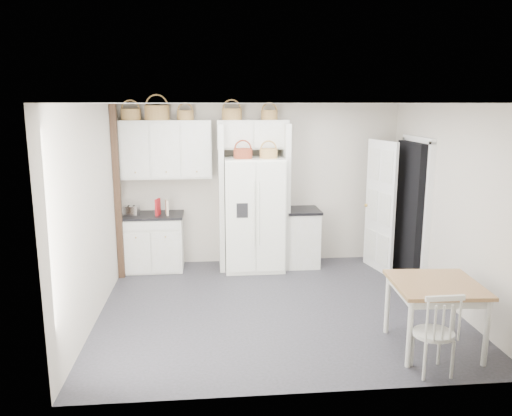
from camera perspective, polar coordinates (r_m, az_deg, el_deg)
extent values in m
plane|color=#28282C|center=(6.64, 2.36, -11.19)|extent=(4.50, 4.50, 0.00)
plane|color=white|center=(6.11, 2.57, 11.86)|extent=(4.50, 4.50, 0.00)
plane|color=#BAB3A6|center=(8.20, 0.56, 2.73)|extent=(4.50, 0.00, 4.50)
plane|color=#BAB3A6|center=(6.35, -18.09, -0.53)|extent=(0.00, 4.00, 4.00)
plane|color=#BAB3A6|center=(6.92, 21.25, 0.22)|extent=(0.00, 4.00, 4.00)
cube|color=white|center=(7.89, -0.24, -0.67)|extent=(0.92, 0.74, 1.78)
cube|color=beige|center=(8.10, -11.65, -3.93)|extent=(0.93, 0.59, 0.86)
cube|color=beige|center=(8.18, 5.24, -3.46)|extent=(0.51, 0.61, 0.89)
cube|color=olive|center=(5.78, 19.64, -11.50)|extent=(0.95, 0.95, 0.74)
cube|color=beige|center=(5.28, 19.64, -13.37)|extent=(0.41, 0.37, 0.81)
cube|color=black|center=(8.00, -11.79, -0.83)|extent=(0.97, 0.63, 0.04)
cube|color=black|center=(8.07, 5.31, -0.26)|extent=(0.55, 0.65, 0.04)
cube|color=silver|center=(7.91, -14.06, -0.33)|extent=(0.26, 0.19, 0.16)
cube|color=maroon|center=(7.88, -11.16, 0.11)|extent=(0.07, 0.17, 0.26)
cube|color=#C8B194|center=(7.86, -10.15, 0.07)|extent=(0.07, 0.16, 0.24)
cylinder|color=brown|center=(7.98, -14.13, 10.32)|extent=(0.30, 0.30, 0.17)
cylinder|color=brown|center=(7.93, -11.25, 10.63)|extent=(0.38, 0.38, 0.22)
cylinder|color=brown|center=(7.90, -8.08, 10.46)|extent=(0.25, 0.25, 0.15)
cylinder|color=brown|center=(7.90, -2.79, 10.66)|extent=(0.31, 0.31, 0.18)
cylinder|color=brown|center=(7.95, 1.53, 10.58)|extent=(0.26, 0.26, 0.15)
cylinder|color=maroon|center=(7.62, -1.50, 6.25)|extent=(0.28, 0.28, 0.15)
cylinder|color=brown|center=(7.66, 1.44, 6.26)|extent=(0.27, 0.27, 0.15)
cube|color=beige|center=(7.94, -10.20, 6.61)|extent=(1.40, 0.34, 0.90)
cube|color=beige|center=(7.93, -0.39, 8.42)|extent=(1.12, 0.34, 0.45)
cube|color=beige|center=(7.89, -3.99, 1.24)|extent=(0.08, 0.60, 2.30)
cube|color=beige|center=(7.98, 3.36, 1.36)|extent=(0.08, 0.60, 2.30)
cube|color=black|center=(7.64, -15.56, 1.62)|extent=(0.09, 0.09, 2.60)
cube|color=black|center=(7.83, 17.28, -0.30)|extent=(0.18, 0.85, 2.05)
cube|color=white|center=(8.00, 13.99, 0.15)|extent=(0.21, 0.79, 2.05)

